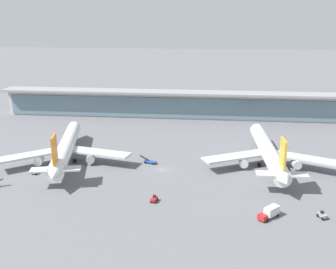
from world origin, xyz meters
TOP-DOWN VIEW (x-y plane):
  - ground_plane at (0.00, 0.00)m, footprint 1200.00×1200.00m
  - airliner_left_stand at (-38.40, 4.49)m, footprint 49.59×65.50m
  - airliner_centre_stand at (39.17, 8.92)m, footprint 50.86×66.10m
  - service_truck_near_nose_grey at (-45.05, -8.87)m, footprint 2.07×3.06m
  - service_truck_under_wing_red at (34.36, -32.38)m, footprint 6.77×6.81m
  - service_truck_mid_apron_grey at (49.02, -31.09)m, footprint 2.76×3.31m
  - service_truck_on_taxiway_blue at (-5.72, 5.92)m, footprint 6.89×3.35m
  - service_truck_at_far_stand_red at (0.61, -26.11)m, footprint 2.09×3.07m
  - terminal_building at (0.00, 78.98)m, footprint 201.35×12.80m
  - safety_cone_alpha at (-26.08, -21.43)m, footprint 0.62×0.62m

SIDE VIEW (x-z plane):
  - ground_plane at x=0.00m, z-range 0.00..0.00m
  - safety_cone_alpha at x=-26.08m, z-range -0.03..0.67m
  - service_truck_on_taxiway_blue at x=-5.72m, z-range -0.54..2.16m
  - service_truck_near_nose_grey at x=-45.05m, z-range -0.15..1.90m
  - service_truck_mid_apron_grey at x=49.02m, z-range -0.15..1.90m
  - service_truck_at_far_stand_red at x=0.61m, z-range -0.15..1.90m
  - service_truck_under_wing_red at x=34.36m, z-range 0.14..3.24m
  - airliner_left_stand at x=-38.40m, z-range -3.26..14.35m
  - airliner_centre_stand at x=39.17m, z-range -3.26..14.35m
  - terminal_building at x=0.00m, z-range 0.27..15.47m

